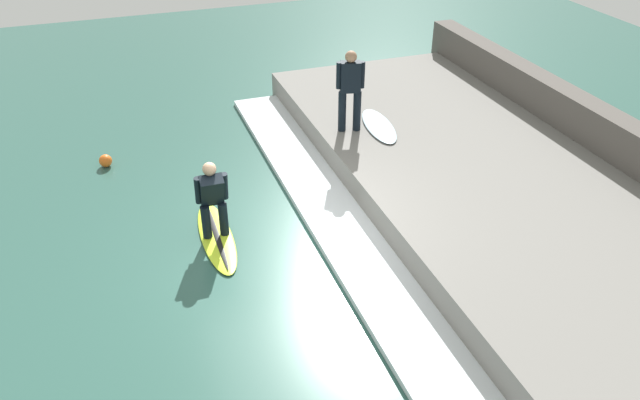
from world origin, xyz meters
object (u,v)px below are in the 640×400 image
surfboard_riding (217,236)px  surfer_riding (212,196)px  surfboard_waiting_near (379,126)px  surfer_waiting_near (350,87)px  marker_buoy (106,161)px

surfboard_riding → surfer_riding: bearing=-45.0°
surfboard_waiting_near → surfer_waiting_near: bearing=172.8°
surfer_riding → marker_buoy: surfer_riding is taller
surfboard_waiting_near → surfboard_riding: bearing=-152.9°
surfer_riding → surfboard_riding: bearing=135.0°
surfboard_riding → surfboard_waiting_near: (3.65, 1.87, 0.54)m
surfboard_riding → surfer_waiting_near: surfer_waiting_near is taller
surfer_riding → marker_buoy: size_ratio=5.39×
surfboard_riding → marker_buoy: size_ratio=8.56×
surfer_waiting_near → surfboard_waiting_near: surfer_waiting_near is taller
marker_buoy → surfer_waiting_near: bearing=-13.7°
surfboard_riding → marker_buoy: (-1.52, 3.06, 0.09)m
surfboard_riding → surfer_waiting_near: size_ratio=1.32×
surfboard_riding → surfer_riding: (0.00, -0.00, 0.76)m
surfboard_riding → marker_buoy: bearing=116.5°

